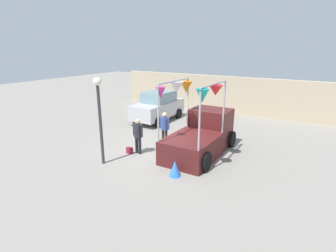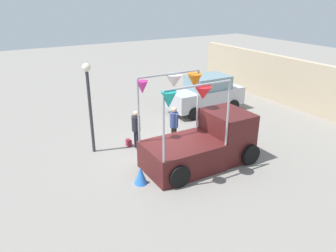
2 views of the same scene
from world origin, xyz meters
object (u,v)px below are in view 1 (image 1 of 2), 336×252
at_px(street_lamp, 99,108).
at_px(person_customer, 138,133).
at_px(handbag, 130,150).
at_px(person_vendor, 165,126).
at_px(folded_kite_bundle_azure, 175,169).
at_px(parked_car, 158,106).
at_px(vendor_truck, 202,133).

bearing_deg(street_lamp, person_customer, 69.80).
xyz_separation_m(person_customer, street_lamp, (-0.59, -1.60, 1.37)).
height_order(person_customer, handbag, person_customer).
height_order(person_vendor, handbag, person_vendor).
height_order(handbag, folded_kite_bundle_azure, folded_kite_bundle_azure).
bearing_deg(parked_car, person_customer, -65.45).
relative_size(person_customer, person_vendor, 0.97).
bearing_deg(handbag, person_vendor, 64.07).
height_order(parked_car, person_vendor, parked_car).
bearing_deg(handbag, street_lamp, -99.64).
distance_m(vendor_truck, person_vendor, 1.86).
distance_m(vendor_truck, handbag, 3.36).
height_order(vendor_truck, street_lamp, street_lamp).
bearing_deg(vendor_truck, person_customer, -143.47).
height_order(person_customer, person_vendor, person_vendor).
distance_m(person_customer, folded_kite_bundle_azure, 2.77).
bearing_deg(street_lamp, person_vendor, 71.10).
height_order(street_lamp, folded_kite_bundle_azure, street_lamp).
bearing_deg(street_lamp, vendor_truck, 48.78).
bearing_deg(parked_car, vendor_truck, -36.21).
bearing_deg(parked_car, folded_kite_bundle_azure, -51.79).
bearing_deg(handbag, folded_kite_bundle_azure, -16.03).
height_order(person_vendor, street_lamp, street_lamp).
xyz_separation_m(handbag, folded_kite_bundle_azure, (2.84, -0.82, 0.16)).
distance_m(vendor_truck, parked_car, 5.75).
height_order(parked_car, person_customer, parked_car).
xyz_separation_m(person_customer, person_vendor, (0.46, 1.47, 0.03)).
bearing_deg(person_vendor, street_lamp, -108.90).
bearing_deg(person_customer, street_lamp, -110.20).
bearing_deg(vendor_truck, handbag, -144.30).
relative_size(handbag, street_lamp, 0.08).
distance_m(handbag, street_lamp, 2.61).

